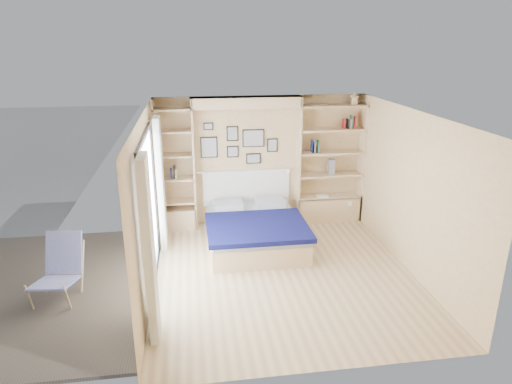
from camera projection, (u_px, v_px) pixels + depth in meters
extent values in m
plane|color=tan|center=(283.00, 273.00, 7.17)|extent=(4.50, 4.50, 0.00)
plane|color=#D6B17C|center=(261.00, 160.00, 8.88)|extent=(4.00, 0.00, 4.00)
plane|color=#D6B17C|center=(329.00, 271.00, 4.66)|extent=(4.00, 0.00, 4.00)
plane|color=#D6B17C|center=(147.00, 205.00, 6.50)|extent=(0.00, 4.50, 4.50)
plane|color=#D6B17C|center=(411.00, 192.00, 7.05)|extent=(0.00, 4.50, 4.50)
plane|color=white|center=(286.00, 114.00, 6.37)|extent=(4.50, 4.50, 0.00)
cube|color=tan|center=(194.00, 165.00, 8.54)|extent=(0.04, 0.35, 2.50)
cube|color=tan|center=(298.00, 161.00, 8.81)|extent=(0.04, 0.35, 2.50)
cube|color=tan|center=(246.00, 102.00, 8.31)|extent=(2.00, 0.35, 0.20)
cube|color=tan|center=(361.00, 159.00, 8.99)|extent=(0.04, 0.35, 2.50)
cube|color=tan|center=(157.00, 167.00, 8.44)|extent=(0.04, 0.35, 2.50)
cube|color=tan|center=(328.00, 208.00, 9.22)|extent=(1.30, 0.35, 0.50)
cube|color=tan|center=(178.00, 218.00, 8.83)|extent=(0.70, 0.35, 0.40)
cube|color=black|center=(144.00, 138.00, 6.19)|extent=(0.04, 2.08, 0.06)
cube|color=black|center=(155.00, 281.00, 6.89)|extent=(0.04, 2.08, 0.06)
cube|color=black|center=(144.00, 245.00, 5.59)|extent=(0.04, 0.06, 2.20)
cube|color=black|center=(154.00, 192.00, 7.50)|extent=(0.04, 0.06, 2.20)
cube|color=silver|center=(149.00, 214.00, 6.54)|extent=(0.01, 2.00, 2.20)
cube|color=white|center=(149.00, 251.00, 5.33)|extent=(0.10, 0.45, 2.30)
cube|color=white|center=(161.00, 184.00, 7.76)|extent=(0.10, 0.45, 2.30)
cube|color=tan|center=(328.00, 196.00, 9.14)|extent=(1.30, 0.35, 0.04)
cube|color=tan|center=(330.00, 175.00, 9.00)|extent=(1.30, 0.35, 0.04)
cube|color=tan|center=(331.00, 153.00, 8.85)|extent=(1.30, 0.35, 0.04)
cube|color=tan|center=(332.00, 130.00, 8.71)|extent=(1.30, 0.35, 0.04)
cube|color=tan|center=(333.00, 106.00, 8.56)|extent=(1.30, 0.35, 0.04)
cube|color=tan|center=(177.00, 201.00, 8.71)|extent=(0.70, 0.35, 0.04)
cube|color=tan|center=(176.00, 179.00, 8.57)|extent=(0.70, 0.35, 0.04)
cube|color=tan|center=(174.00, 156.00, 8.42)|extent=(0.70, 0.35, 0.04)
cube|color=tan|center=(173.00, 131.00, 8.28)|extent=(0.70, 0.35, 0.04)
cube|color=tan|center=(172.00, 109.00, 8.15)|extent=(0.70, 0.35, 0.04)
cube|color=tan|center=(254.00, 235.00, 8.14)|extent=(1.61, 2.01, 0.35)
cube|color=#AEB3BD|center=(254.00, 223.00, 8.07)|extent=(1.57, 1.97, 0.10)
cube|color=#0B0D3B|center=(257.00, 227.00, 7.72)|extent=(1.71, 1.41, 0.08)
cube|color=#AEB3BD|center=(228.00, 205.00, 8.64)|extent=(0.55, 0.40, 0.12)
cube|color=#AEB3BD|center=(270.00, 203.00, 8.75)|extent=(0.55, 0.40, 0.12)
cube|color=white|center=(247.00, 187.00, 8.98)|extent=(1.71, 0.04, 0.70)
cube|color=black|center=(209.00, 147.00, 8.62)|extent=(0.32, 0.02, 0.40)
cube|color=gray|center=(209.00, 147.00, 8.61)|extent=(0.28, 0.01, 0.36)
cube|color=black|center=(232.00, 134.00, 8.60)|extent=(0.22, 0.02, 0.28)
cube|color=gray|center=(232.00, 134.00, 8.59)|extent=(0.18, 0.01, 0.24)
cube|color=black|center=(233.00, 152.00, 8.72)|extent=(0.22, 0.02, 0.22)
cube|color=gray|center=(233.00, 152.00, 8.71)|extent=(0.18, 0.01, 0.18)
cube|color=black|center=(253.00, 138.00, 8.69)|extent=(0.42, 0.02, 0.34)
cube|color=gray|center=(253.00, 138.00, 8.68)|extent=(0.38, 0.01, 0.30)
cube|color=black|center=(253.00, 158.00, 8.82)|extent=(0.28, 0.02, 0.20)
cube|color=gray|center=(254.00, 159.00, 8.81)|extent=(0.24, 0.01, 0.16)
cube|color=black|center=(272.00, 145.00, 8.79)|extent=(0.20, 0.02, 0.26)
cube|color=gray|center=(272.00, 145.00, 8.78)|extent=(0.16, 0.01, 0.22)
cube|color=black|center=(208.00, 126.00, 8.49)|extent=(0.18, 0.02, 0.14)
cube|color=gray|center=(208.00, 126.00, 8.48)|extent=(0.14, 0.01, 0.10)
cylinder|color=silver|center=(202.00, 173.00, 8.53)|extent=(0.20, 0.02, 0.02)
cone|color=white|center=(207.00, 174.00, 8.55)|extent=(0.13, 0.12, 0.15)
cylinder|color=silver|center=(292.00, 169.00, 8.76)|extent=(0.20, 0.02, 0.02)
cone|color=white|center=(286.00, 170.00, 8.76)|extent=(0.13, 0.12, 0.15)
cube|color=#A31814|center=(312.00, 147.00, 8.76)|extent=(0.02, 0.15, 0.19)
cube|color=navy|center=(312.00, 146.00, 8.75)|extent=(0.03, 0.15, 0.25)
cube|color=black|center=(316.00, 147.00, 8.77)|extent=(0.03, 0.15, 0.19)
cube|color=#BFB28C|center=(315.00, 147.00, 8.77)|extent=(0.04, 0.15, 0.20)
cube|color=#26593F|center=(318.00, 146.00, 8.77)|extent=(0.03, 0.15, 0.23)
cube|color=#A51E1E|center=(344.00, 124.00, 8.70)|extent=(0.02, 0.15, 0.18)
cube|color=black|center=(347.00, 124.00, 8.71)|extent=(0.03, 0.15, 0.18)
cube|color=#BFB28C|center=(350.00, 124.00, 8.72)|extent=(0.04, 0.15, 0.17)
cube|color=#26593F|center=(352.00, 122.00, 8.71)|extent=(0.03, 0.15, 0.24)
cube|color=#A51E1E|center=(354.00, 122.00, 8.72)|extent=(0.03, 0.15, 0.22)
cube|color=navy|center=(171.00, 173.00, 8.52)|extent=(0.02, 0.15, 0.18)
cube|color=black|center=(174.00, 172.00, 8.52)|extent=(0.03, 0.15, 0.24)
cube|color=#BFB28C|center=(176.00, 173.00, 8.53)|extent=(0.03, 0.15, 0.18)
cube|color=tan|center=(354.00, 100.00, 8.58)|extent=(0.13, 0.13, 0.15)
cone|color=tan|center=(354.00, 94.00, 8.55)|extent=(0.20, 0.20, 0.08)
cube|color=slate|center=(331.00, 166.00, 8.94)|extent=(0.12, 0.12, 0.30)
cube|color=white|center=(322.00, 196.00, 9.06)|extent=(0.22, 0.16, 0.03)
cube|color=brown|center=(42.00, 291.00, 6.68)|extent=(3.20, 4.00, 0.05)
cylinder|color=tan|center=(29.00, 298.00, 6.07)|extent=(0.05, 0.15, 0.45)
cylinder|color=tan|center=(67.00, 297.00, 6.08)|extent=(0.05, 0.15, 0.45)
cylinder|color=tan|center=(48.00, 268.00, 6.63)|extent=(0.08, 0.37, 0.74)
cylinder|color=tan|center=(82.00, 267.00, 6.64)|extent=(0.08, 0.37, 0.74)
cube|color=#3E42BB|center=(54.00, 283.00, 6.26)|extent=(0.59, 0.68, 0.16)
cube|color=#3E42BB|center=(64.00, 252.00, 6.59)|extent=(0.54, 0.31, 0.60)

